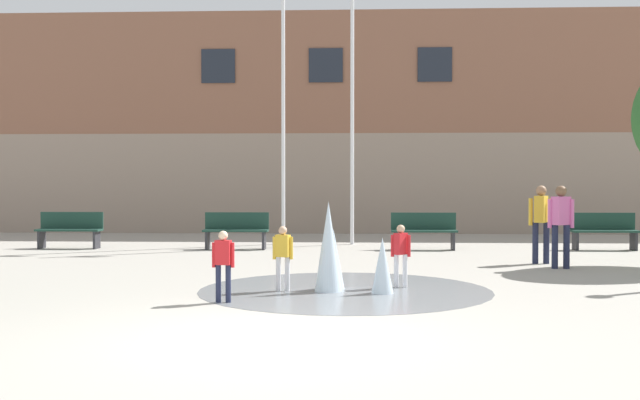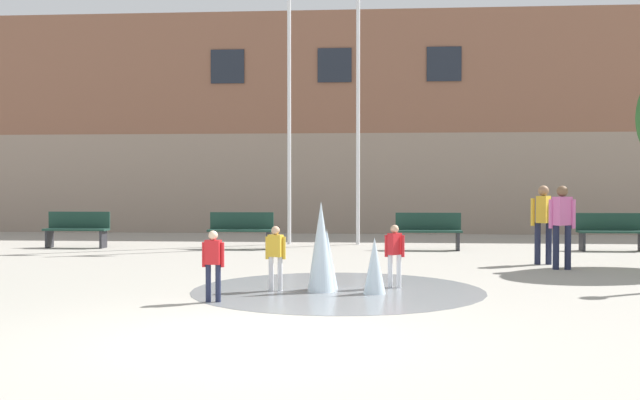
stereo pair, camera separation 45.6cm
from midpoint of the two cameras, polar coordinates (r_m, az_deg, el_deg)
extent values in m
plane|color=#9E998E|center=(7.96, -5.73, -10.58)|extent=(100.00, 100.00, 0.00)
cube|color=gray|center=(27.23, 0.20, 1.27)|extent=(36.00, 6.00, 3.25)
cube|color=brown|center=(27.47, 0.20, 8.84)|extent=(36.00, 6.00, 3.98)
cube|color=#1E232D|center=(24.92, -8.29, 10.06)|extent=(1.10, 0.06, 1.10)
cube|color=#1E232D|center=(24.51, -0.10, 10.22)|extent=(1.10, 0.06, 1.10)
cube|color=#1E232D|center=(24.60, 8.20, 10.18)|extent=(1.10, 0.06, 1.10)
cylinder|color=gray|center=(11.50, 0.77, -6.87)|extent=(4.47, 4.47, 0.01)
cone|color=silver|center=(11.28, -0.51, -3.56)|extent=(0.42, 0.42, 1.37)
cone|color=silver|center=(11.13, 3.60, -5.00)|extent=(0.33, 0.33, 0.84)
cone|color=silver|center=(11.58, -0.09, -4.52)|extent=(0.35, 0.35, 0.93)
cube|color=#28282D|center=(20.08, -21.06, -2.84)|extent=(0.06, 0.40, 0.44)
cube|color=#28282D|center=(19.56, -17.30, -2.92)|extent=(0.06, 0.40, 0.44)
cube|color=#19382D|center=(19.79, -19.21, -2.17)|extent=(1.60, 0.44, 0.05)
cube|color=#19382D|center=(19.96, -19.00, -1.47)|extent=(1.60, 0.04, 0.42)
cube|color=#28282D|center=(18.75, -9.25, -3.06)|extent=(0.06, 0.40, 0.44)
cube|color=#28282D|center=(18.51, -5.00, -3.10)|extent=(0.06, 0.40, 0.44)
cube|color=#19382D|center=(18.60, -7.14, -2.33)|extent=(1.60, 0.44, 0.05)
cube|color=#19382D|center=(18.78, -7.04, -1.58)|extent=(1.60, 0.04, 0.42)
cube|color=#28282D|center=(18.41, 5.06, -3.13)|extent=(0.06, 0.40, 0.44)
cube|color=#28282D|center=(18.52, 9.39, -3.11)|extent=(0.06, 0.40, 0.44)
cube|color=#19382D|center=(18.43, 7.23, -2.36)|extent=(1.60, 0.44, 0.05)
cube|color=#19382D|center=(18.62, 7.19, -1.60)|extent=(1.60, 0.04, 0.42)
cube|color=#28282D|center=(19.23, 18.24, -3.00)|extent=(0.06, 0.40, 0.44)
cube|color=#28282D|center=(19.66, 22.18, -2.94)|extent=(0.06, 0.40, 0.44)
cube|color=#19382D|center=(19.42, 20.23, -2.25)|extent=(1.60, 0.44, 0.05)
cube|color=#19382D|center=(19.60, 20.06, -1.53)|extent=(1.60, 0.04, 0.42)
cylinder|color=silver|center=(11.40, -4.35, -5.64)|extent=(0.07, 0.07, 0.52)
cylinder|color=silver|center=(11.38, -3.66, -5.65)|extent=(0.07, 0.07, 0.52)
cube|color=gold|center=(11.35, -4.01, -3.50)|extent=(0.24, 0.18, 0.33)
sphere|color=tan|center=(11.33, -4.01, -2.33)|extent=(0.13, 0.13, 0.13)
cylinder|color=gold|center=(11.37, -4.66, -3.67)|extent=(0.05, 0.05, 0.34)
cylinder|color=gold|center=(11.34, -3.35, -3.68)|extent=(0.05, 0.05, 0.34)
cylinder|color=silver|center=(11.80, 4.73, -5.41)|extent=(0.07, 0.07, 0.52)
cylinder|color=silver|center=(11.81, 5.39, -5.41)|extent=(0.07, 0.07, 0.52)
cube|color=red|center=(11.76, 5.06, -3.34)|extent=(0.23, 0.24, 0.33)
sphere|color=tan|center=(11.75, 5.07, -2.21)|extent=(0.13, 0.13, 0.13)
cylinder|color=red|center=(11.76, 4.43, -3.50)|extent=(0.05, 0.05, 0.34)
cylinder|color=red|center=(11.77, 5.70, -3.50)|extent=(0.05, 0.05, 0.34)
cylinder|color=#1E233D|center=(14.93, 16.63, -3.43)|extent=(0.12, 0.12, 0.84)
cylinder|color=#1E233D|center=(14.99, 17.44, -3.42)|extent=(0.12, 0.12, 0.84)
cube|color=pink|center=(14.92, 17.05, -0.79)|extent=(0.39, 0.35, 0.54)
sphere|color=brown|center=(14.91, 17.06, 0.65)|extent=(0.21, 0.21, 0.21)
cylinder|color=pink|center=(14.87, 16.27, -1.00)|extent=(0.08, 0.08, 0.55)
cylinder|color=pink|center=(14.98, 17.83, -0.99)|extent=(0.08, 0.08, 0.55)
cylinder|color=#1E233D|center=(15.75, 15.30, -3.18)|extent=(0.12, 0.12, 0.84)
cylinder|color=#1E233D|center=(15.80, 16.07, -3.17)|extent=(0.12, 0.12, 0.84)
cube|color=gold|center=(15.73, 15.70, -0.67)|extent=(0.34, 0.39, 0.54)
sphere|color=#997051|center=(15.73, 15.71, 0.69)|extent=(0.21, 0.21, 0.21)
cylinder|color=gold|center=(15.69, 14.95, -0.88)|extent=(0.08, 0.08, 0.55)
cylinder|color=gold|center=(15.78, 16.44, -0.87)|extent=(0.08, 0.08, 0.55)
cylinder|color=#1E233D|center=(10.41, -9.01, -6.32)|extent=(0.07, 0.07, 0.52)
cylinder|color=#1E233D|center=(10.38, -8.27, -6.34)|extent=(0.07, 0.07, 0.52)
cube|color=red|center=(10.35, -8.65, -3.98)|extent=(0.23, 0.15, 0.33)
sphere|color=beige|center=(10.33, -8.65, -2.69)|extent=(0.13, 0.13, 0.13)
cylinder|color=red|center=(10.38, -9.35, -4.16)|extent=(0.05, 0.05, 0.34)
cylinder|color=red|center=(10.33, -7.94, -4.18)|extent=(0.05, 0.05, 0.34)
cylinder|color=silver|center=(20.20, -3.47, 7.73)|extent=(0.10, 0.10, 7.80)
cylinder|color=silver|center=(20.10, 1.82, 7.91)|extent=(0.10, 0.10, 7.91)
camera|label=1|loc=(0.23, -90.88, -0.02)|focal=42.00mm
camera|label=2|loc=(0.23, 89.12, 0.02)|focal=42.00mm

